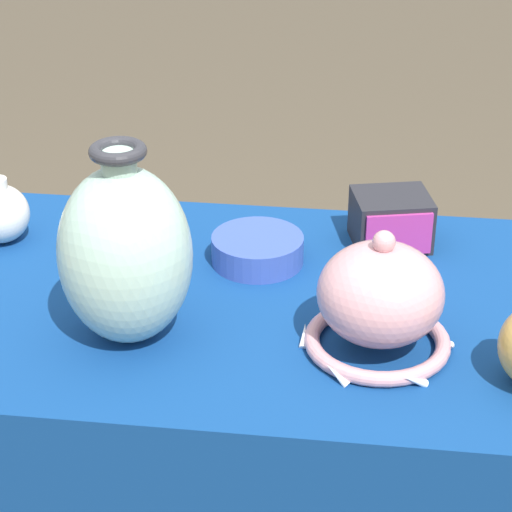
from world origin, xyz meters
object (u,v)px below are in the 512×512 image
Objects in this scene: vase_dome_bell at (380,302)px; mosaic_tile_box at (391,220)px; vase_tall_bulbous at (125,254)px; pot_squat_slate at (134,238)px; jar_round_ivory at (0,213)px; pot_squat_cobalt at (258,249)px.

vase_dome_bell is 0.32m from mosaic_tile_box.
pot_squat_slate is (-0.05, 0.23, -0.10)m from vase_tall_bulbous.
vase_tall_bulbous is 2.60× the size of jar_round_ivory.
vase_tall_bulbous is 2.02× the size of mosaic_tile_box.
pot_squat_slate is at bearing 179.08° from mosaic_tile_box.
jar_round_ivory is (-0.65, -0.07, 0.01)m from mosaic_tile_box.
mosaic_tile_box is 0.43m from pot_squat_slate.
vase_tall_bulbous reaches higher than pot_squat_cobalt.
vase_tall_bulbous reaches higher than jar_round_ivory.
jar_round_ivory reaches higher than pot_squat_cobalt.
mosaic_tile_box is 0.65m from jar_round_ivory.
vase_dome_bell reaches higher than jar_round_ivory.
jar_round_ivory reaches higher than mosaic_tile_box.
vase_tall_bulbous reaches higher than pot_squat_slate.
mosaic_tile_box reaches higher than pot_squat_cobalt.
jar_round_ivory reaches higher than pot_squat_slate.
vase_tall_bulbous is at bearing -42.45° from jar_round_ivory.
pot_squat_slate is at bearing 102.04° from vase_tall_bulbous.
pot_squat_cobalt is (0.15, 0.24, -0.11)m from vase_tall_bulbous.
vase_tall_bulbous is at bearing -178.03° from vase_dome_bell.
vase_dome_bell is 0.68m from jar_round_ivory.
mosaic_tile_box is at bearing 6.17° from jar_round_ivory.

